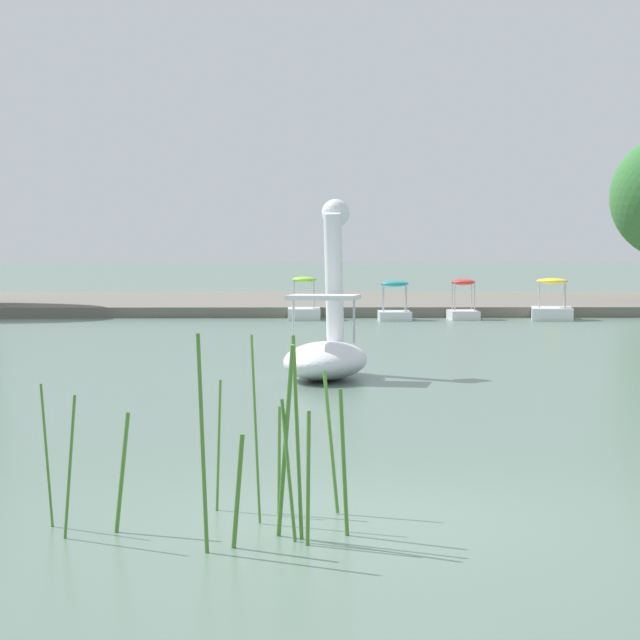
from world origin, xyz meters
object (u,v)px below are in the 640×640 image
pedal_boat_yellow (552,308)px  pedal_boat_red (463,307)px  pedal_boat_teal (395,308)px  pedal_boat_lime (304,307)px  swan_boat (327,343)px

pedal_boat_yellow → pedal_boat_red: pedal_boat_yellow is taller
pedal_boat_teal → pedal_boat_lime: bearing=173.0°
pedal_boat_red → pedal_boat_teal: (-2.34, -0.36, -0.02)m
pedal_boat_yellow → pedal_boat_red: 2.95m
pedal_boat_yellow → pedal_boat_teal: bearing=-178.7°
swan_boat → pedal_boat_lime: 19.82m
pedal_boat_red → pedal_boat_teal: size_ratio=0.98×
pedal_boat_lime → pedal_boat_yellow: bearing=-1.7°
pedal_boat_red → pedal_boat_lime: bearing=179.9°
swan_boat → pedal_boat_red: swan_boat is taller
pedal_boat_yellow → pedal_boat_lime: pedal_boat_lime is taller
pedal_boat_yellow → pedal_boat_red: size_ratio=1.48×
pedal_boat_red → pedal_boat_teal: 2.37m
pedal_boat_teal → pedal_boat_lime: (-3.01, 0.37, 0.02)m
pedal_boat_yellow → pedal_boat_lime: 8.29m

